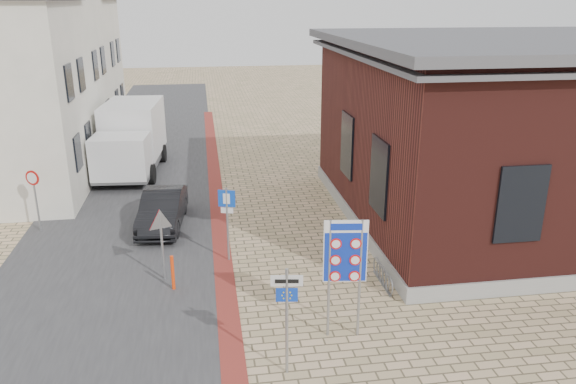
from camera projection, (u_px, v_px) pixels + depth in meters
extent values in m
plane|color=tan|center=(309.00, 332.00, 14.33)|extent=(120.00, 120.00, 0.00)
cube|color=#38383A|center=(142.00, 172.00, 27.55)|extent=(7.00, 60.00, 0.02)
cube|color=maroon|center=(217.00, 203.00, 23.38)|extent=(0.60, 40.00, 0.02)
cube|color=gray|center=(500.00, 208.00, 22.08)|extent=(12.15, 12.15, 0.50)
cube|color=#4A1B18|center=(511.00, 127.00, 21.02)|extent=(12.00, 12.00, 6.00)
cube|color=#4F4F54|center=(522.00, 41.00, 19.99)|extent=(13.00, 13.00, 0.30)
cube|color=#4F4F54|center=(521.00, 52.00, 20.12)|extent=(12.70, 12.70, 0.15)
cube|color=black|center=(380.00, 176.00, 17.58)|extent=(0.12, 1.60, 2.40)
cube|color=black|center=(348.00, 145.00, 21.32)|extent=(0.12, 1.60, 2.40)
cube|color=black|center=(521.00, 204.00, 15.19)|extent=(1.40, 0.12, 2.20)
cube|color=black|center=(78.00, 152.00, 22.63)|extent=(0.10, 1.10, 1.40)
cube|color=black|center=(88.00, 138.00, 24.87)|extent=(0.10, 1.10, 1.40)
cube|color=black|center=(69.00, 82.00, 21.71)|extent=(0.10, 1.10, 1.40)
cube|color=black|center=(81.00, 75.00, 23.95)|extent=(0.10, 1.10, 1.40)
cube|color=white|center=(28.00, 76.00, 28.13)|extent=(7.00, 6.00, 8.80)
cube|color=black|center=(101.00, 122.00, 28.23)|extent=(0.10, 1.10, 1.40)
cube|color=black|center=(108.00, 113.00, 30.47)|extent=(0.10, 1.10, 1.40)
cube|color=black|center=(95.00, 65.00, 27.32)|extent=(0.10, 1.10, 1.40)
cube|color=black|center=(103.00, 60.00, 29.56)|extent=(0.10, 1.10, 1.40)
cube|color=white|center=(57.00, 70.00, 33.86)|extent=(7.00, 6.00, 8.00)
cube|color=black|center=(117.00, 101.00, 33.84)|extent=(0.10, 1.10, 1.40)
cube|color=black|center=(122.00, 95.00, 36.08)|extent=(0.10, 1.10, 1.40)
cube|color=black|center=(112.00, 54.00, 32.92)|extent=(0.10, 1.10, 1.40)
cube|color=black|center=(118.00, 50.00, 35.16)|extent=(0.10, 1.10, 1.40)
torus|color=slate|center=(389.00, 285.00, 16.11)|extent=(0.04, 0.60, 0.60)
torus|color=slate|center=(386.00, 280.00, 16.39)|extent=(0.04, 0.60, 0.60)
torus|color=slate|center=(383.00, 275.00, 16.67)|extent=(0.04, 0.60, 0.60)
torus|color=slate|center=(380.00, 271.00, 16.96)|extent=(0.04, 0.60, 0.60)
torus|color=slate|center=(377.00, 266.00, 17.24)|extent=(0.04, 0.60, 0.60)
cube|color=slate|center=(382.00, 283.00, 16.76)|extent=(0.08, 1.60, 0.04)
imported|color=black|center=(163.00, 209.00, 20.81)|extent=(1.79, 4.20, 1.35)
cube|color=slate|center=(132.00, 162.00, 27.30)|extent=(2.91, 6.38, 0.29)
cube|color=white|center=(121.00, 156.00, 24.94)|extent=(2.56, 2.14, 1.84)
cube|color=black|center=(116.00, 154.00, 24.02)|extent=(2.18, 0.26, 0.92)
cube|color=white|center=(134.00, 128.00, 27.79)|extent=(2.86, 4.33, 2.53)
cylinder|color=black|center=(98.00, 175.00, 25.50)|extent=(0.36, 0.94, 0.92)
cylinder|color=black|center=(152.00, 174.00, 25.67)|extent=(0.36, 0.94, 0.92)
cylinder|color=black|center=(116.00, 154.00, 28.97)|extent=(0.36, 0.94, 0.92)
cylinder|color=black|center=(163.00, 153.00, 29.14)|extent=(0.36, 0.94, 0.92)
cylinder|color=gray|center=(329.00, 280.00, 13.72)|extent=(0.07, 0.07, 3.13)
cylinder|color=gray|center=(360.00, 279.00, 13.73)|extent=(0.07, 0.07, 3.13)
cube|color=white|center=(345.00, 251.00, 13.48)|extent=(1.07, 0.18, 1.61)
cube|color=#0E2AAC|center=(345.00, 251.00, 13.48)|extent=(1.02, 0.18, 1.57)
cube|color=white|center=(346.00, 226.00, 13.27)|extent=(1.02, 0.19, 0.30)
cylinder|color=gray|center=(287.00, 322.00, 12.39)|extent=(0.07, 0.07, 2.62)
cube|color=silver|center=(287.00, 281.00, 12.05)|extent=(0.70, 0.14, 0.25)
cube|color=#0F38B7|center=(287.00, 295.00, 12.16)|extent=(0.48, 0.11, 0.32)
cylinder|color=gray|center=(228.00, 225.00, 17.87)|extent=(0.07, 0.07, 2.49)
cube|color=blue|center=(227.00, 199.00, 17.58)|extent=(0.53, 0.20, 0.55)
cube|color=white|center=(227.00, 210.00, 17.71)|extent=(0.39, 0.16, 0.18)
cylinder|color=gray|center=(162.00, 247.00, 16.70)|extent=(0.07, 0.07, 2.15)
cylinder|color=gray|center=(36.00, 201.00, 20.20)|extent=(0.07, 0.07, 2.31)
cylinder|color=#B5100D|center=(33.00, 178.00, 19.91)|extent=(0.51, 0.25, 0.55)
cylinder|color=#FF400D|center=(173.00, 273.00, 16.27)|extent=(0.10, 0.10, 1.08)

